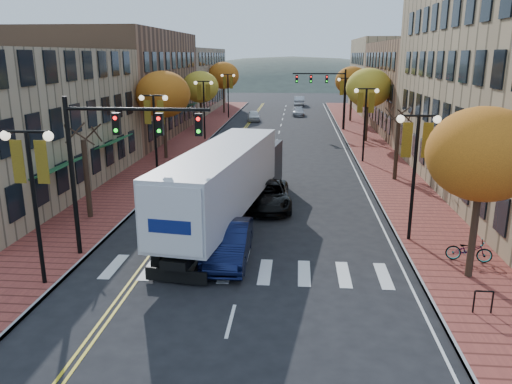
% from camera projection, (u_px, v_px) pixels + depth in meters
% --- Properties ---
extents(ground, '(200.00, 200.00, 0.00)m').
position_uv_depth(ground, '(238.00, 293.00, 18.67)').
color(ground, black).
rests_on(ground, ground).
extents(sidewalk_left, '(4.00, 85.00, 0.15)m').
position_uv_depth(sidewalk_left, '(188.00, 142.00, 50.59)').
color(sidewalk_left, brown).
rests_on(sidewalk_left, ground).
extents(sidewalk_right, '(4.00, 85.00, 0.15)m').
position_uv_depth(sidewalk_right, '(367.00, 144.00, 49.14)').
color(sidewalk_right, brown).
rests_on(sidewalk_right, ground).
extents(building_left_mid, '(12.00, 24.00, 11.00)m').
position_uv_depth(building_left_mid, '(119.00, 85.00, 53.14)').
color(building_left_mid, brown).
rests_on(building_left_mid, ground).
extents(building_left_far, '(12.00, 26.00, 9.50)m').
position_uv_depth(building_left_far, '(175.00, 80.00, 77.35)').
color(building_left_far, '#9E8966').
rests_on(building_left_far, ground).
extents(building_right_mid, '(15.00, 24.00, 10.00)m').
position_uv_depth(building_right_mid, '(444.00, 88.00, 56.18)').
color(building_right_mid, brown).
rests_on(building_right_mid, ground).
extents(building_right_far, '(15.00, 20.00, 11.00)m').
position_uv_depth(building_right_far, '(405.00, 75.00, 77.18)').
color(building_right_far, '#9E8966').
rests_on(building_right_far, ground).
extents(tree_left_a, '(0.28, 0.28, 4.20)m').
position_uv_depth(tree_left_a, '(87.00, 179.00, 26.48)').
color(tree_left_a, '#382619').
rests_on(tree_left_a, sidewalk_left).
extents(tree_left_b, '(4.48, 4.48, 7.21)m').
position_uv_depth(tree_left_b, '(163.00, 95.00, 40.99)').
color(tree_left_b, '#382619').
rests_on(tree_left_b, sidewalk_left).
extents(tree_left_c, '(4.16, 4.16, 6.69)m').
position_uv_depth(tree_left_c, '(200.00, 87.00, 56.46)').
color(tree_left_c, '#382619').
rests_on(tree_left_c, sidewalk_left).
extents(tree_left_d, '(4.61, 4.61, 7.42)m').
position_uv_depth(tree_left_d, '(223.00, 75.00, 73.60)').
color(tree_left_d, '#382619').
rests_on(tree_left_d, sidewalk_left).
extents(tree_right_a, '(4.16, 4.16, 6.69)m').
position_uv_depth(tree_right_a, '(483.00, 154.00, 18.52)').
color(tree_right_a, '#382619').
rests_on(tree_right_a, sidewalk_right).
extents(tree_right_b, '(0.28, 0.28, 4.20)m').
position_uv_depth(tree_right_b, '(397.00, 150.00, 34.63)').
color(tree_right_b, '#382619').
rests_on(tree_right_b, sidewalk_right).
extents(tree_right_c, '(4.48, 4.48, 7.21)m').
position_uv_depth(tree_right_c, '(369.00, 88.00, 49.15)').
color(tree_right_c, '#382619').
rests_on(tree_right_c, sidewalk_right).
extents(tree_right_d, '(4.35, 4.35, 7.00)m').
position_uv_depth(tree_right_d, '(352.00, 81.00, 64.55)').
color(tree_right_d, '#382619').
rests_on(tree_right_d, sidewalk_right).
extents(lamp_left_a, '(1.96, 0.36, 6.05)m').
position_uv_depth(lamp_left_a, '(32.00, 178.00, 18.13)').
color(lamp_left_a, black).
rests_on(lamp_left_a, ground).
extents(lamp_left_b, '(1.96, 0.36, 6.05)m').
position_uv_depth(lamp_left_b, '(155.00, 121.00, 33.49)').
color(lamp_left_b, black).
rests_on(lamp_left_b, ground).
extents(lamp_left_c, '(1.96, 0.36, 6.05)m').
position_uv_depth(lamp_left_c, '(204.00, 98.00, 50.78)').
color(lamp_left_c, black).
rests_on(lamp_left_c, ground).
extents(lamp_left_d, '(1.96, 0.36, 6.05)m').
position_uv_depth(lamp_left_d, '(228.00, 87.00, 68.07)').
color(lamp_left_d, black).
rests_on(lamp_left_d, ground).
extents(lamp_right_a, '(1.96, 0.36, 6.05)m').
position_uv_depth(lamp_right_a, '(416.00, 153.00, 22.69)').
color(lamp_right_a, black).
rests_on(lamp_right_a, ground).
extents(lamp_right_b, '(1.96, 0.36, 6.05)m').
position_uv_depth(lamp_right_b, '(365.00, 110.00, 39.97)').
color(lamp_right_b, black).
rests_on(lamp_right_b, ground).
extents(lamp_right_c, '(1.96, 0.36, 6.05)m').
position_uv_depth(lamp_right_c, '(345.00, 93.00, 57.26)').
color(lamp_right_c, black).
rests_on(lamp_right_c, ground).
extents(traffic_mast_near, '(6.10, 0.35, 7.00)m').
position_uv_depth(traffic_mast_near, '(114.00, 147.00, 20.68)').
color(traffic_mast_near, black).
rests_on(traffic_mast_near, ground).
extents(traffic_mast_far, '(6.10, 0.34, 7.00)m').
position_uv_depth(traffic_mast_far, '(328.00, 88.00, 57.25)').
color(traffic_mast_far, black).
rests_on(traffic_mast_far, ground).
extents(semi_truck, '(4.96, 17.02, 4.20)m').
position_uv_depth(semi_truck, '(230.00, 177.00, 26.11)').
color(semi_truck, black).
rests_on(semi_truck, ground).
extents(navy_sedan, '(1.80, 5.06, 1.66)m').
position_uv_depth(navy_sedan, '(228.00, 243.00, 21.44)').
color(navy_sedan, black).
rests_on(navy_sedan, ground).
extents(black_suv, '(2.92, 5.61, 1.51)m').
position_uv_depth(black_suv, '(268.00, 195.00, 28.92)').
color(black_suv, black).
rests_on(black_suv, ground).
extents(car_far_white, '(2.09, 4.18, 1.37)m').
position_uv_depth(car_far_white, '(254.00, 116.00, 66.79)').
color(car_far_white, silver).
rests_on(car_far_white, ground).
extents(car_far_silver, '(1.75, 4.17, 1.20)m').
position_uv_depth(car_far_silver, '(298.00, 112.00, 72.34)').
color(car_far_silver, '#A4A5AC').
rests_on(car_far_silver, ground).
extents(car_far_oncoming, '(1.80, 5.00, 1.64)m').
position_uv_depth(car_far_oncoming, '(299.00, 101.00, 86.18)').
color(car_far_oncoming, '#B6B8BF').
rests_on(car_far_oncoming, ground).
extents(bicycle, '(1.95, 0.99, 0.98)m').
position_uv_depth(bicycle, '(469.00, 250.00, 21.11)').
color(bicycle, gray).
rests_on(bicycle, sidewalk_right).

